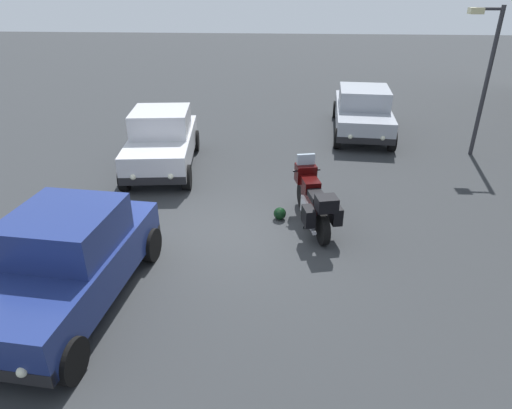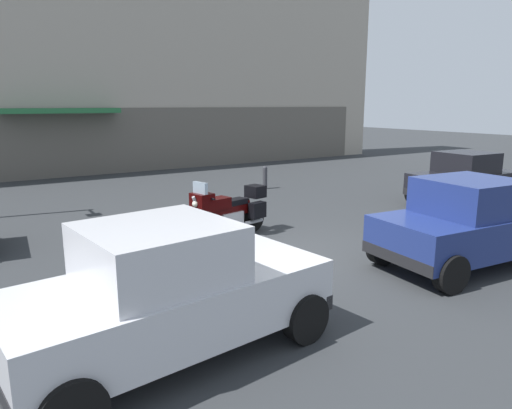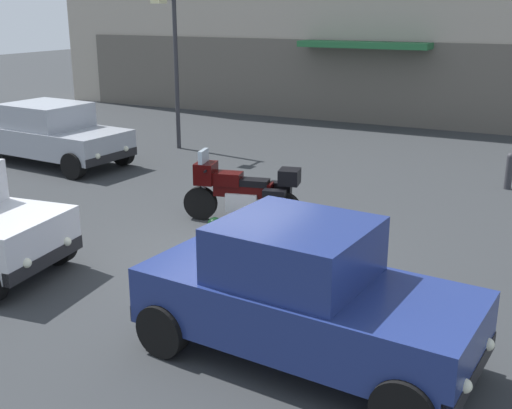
{
  "view_description": "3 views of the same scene",
  "coord_description": "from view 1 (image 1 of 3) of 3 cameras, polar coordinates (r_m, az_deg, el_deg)",
  "views": [
    {
      "loc": [
        8.0,
        1.16,
        4.79
      ],
      "look_at": [
        0.09,
        0.61,
        0.79
      ],
      "focal_mm": 31.24,
      "sensor_mm": 36.0,
      "label": 1
    },
    {
      "loc": [
        -5.55,
        -7.15,
        2.96
      ],
      "look_at": [
        -0.51,
        0.74,
        0.95
      ],
      "focal_mm": 32.92,
      "sensor_mm": 36.0,
      "label": 2
    },
    {
      "loc": [
        4.85,
        -8.35,
        3.9
      ],
      "look_at": [
        0.32,
        0.54,
        0.83
      ],
      "focal_mm": 45.14,
      "sensor_mm": 36.0,
      "label": 3
    }
  ],
  "objects": [
    {
      "name": "car_hatchback_near",
      "position": [
        12.77,
        -11.94,
        8.02
      ],
      "size": [
        4.0,
        2.18,
        1.64
      ],
      "rotation": [
        0.0,
        0.0,
        0.12
      ],
      "color": "silver",
      "rests_on": "ground"
    },
    {
      "name": "streetlamp_curbside",
      "position": [
        14.66,
        27.19,
        15.4
      ],
      "size": [
        0.28,
        0.94,
        4.21
      ],
      "color": "#2D2D33",
      "rests_on": "ground"
    },
    {
      "name": "ground_plane",
      "position": [
        9.39,
        -3.71,
        -3.95
      ],
      "size": [
        80.0,
        80.0,
        0.0
      ],
      "primitive_type": "plane",
      "color": "#2D3033"
    },
    {
      "name": "helmet",
      "position": [
        9.94,
        3.07,
        -1.16
      ],
      "size": [
        0.28,
        0.28,
        0.28
      ],
      "primitive_type": "sphere",
      "color": "black",
      "rests_on": "ground"
    },
    {
      "name": "car_sedan_far",
      "position": [
        16.1,
        13.48,
        11.63
      ],
      "size": [
        4.67,
        2.22,
        1.56
      ],
      "rotation": [
        0.0,
        0.0,
        -0.08
      ],
      "color": "#9EA3AD",
      "rests_on": "ground"
    },
    {
      "name": "motorcycle",
      "position": [
        9.55,
        7.37,
        0.66
      ],
      "size": [
        2.24,
        1.01,
        1.36
      ],
      "rotation": [
        0.0,
        0.0,
        3.36
      ],
      "color": "black",
      "rests_on": "ground"
    },
    {
      "name": "car_wagon_end",
      "position": [
        7.71,
        -22.97,
        -6.71
      ],
      "size": [
        3.98,
        2.08,
        1.64
      ],
      "rotation": [
        0.0,
        0.0,
        -0.09
      ],
      "color": "navy",
      "rests_on": "ground"
    }
  ]
}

